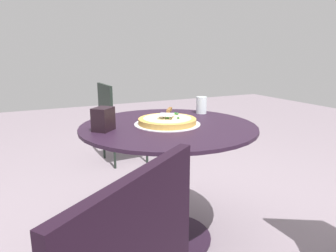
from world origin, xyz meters
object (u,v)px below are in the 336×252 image
Objects in this scene: pizza_on_tray at (168,121)px; pizza_server at (168,112)px; drinking_cup at (201,105)px; patio_table at (168,157)px; patio_chair_near at (117,117)px; napkin_dispenser at (103,119)px.

pizza_server is (-0.02, -0.04, 0.04)m from pizza_on_tray.
patio_table is at bearing 30.97° from drinking_cup.
pizza_server is at bearing -114.93° from pizza_on_tray.
drinking_cup reaches higher than patio_table.
patio_chair_near is (-0.11, -1.40, -0.30)m from pizza_server.
drinking_cup reaches higher than pizza_on_tray.
patio_table is at bearing -49.06° from napkin_dispenser.
pizza_on_tray reaches higher than patio_table.
napkin_dispenser reaches higher than patio_chair_near.
pizza_server reaches higher than pizza_on_tray.
pizza_server is 1.81× the size of drinking_cup.
drinking_cup is (-0.32, -0.15, -0.00)m from pizza_server.
pizza_on_tray is at bearing 65.07° from pizza_server.
napkin_dispenser is at bearing 3.86° from pizza_server.
napkin_dispenser reaches higher than patio_table.
pizza_server reaches higher than patio_table.
drinking_cup is 0.14× the size of patio_chair_near.
patio_table is 0.44m from napkin_dispenser.
patio_table is 0.21m from pizza_on_tray.
pizza_server is 0.38m from napkin_dispenser.
pizza_on_tray is 0.39m from drinking_cup.
pizza_on_tray is 0.06m from pizza_server.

